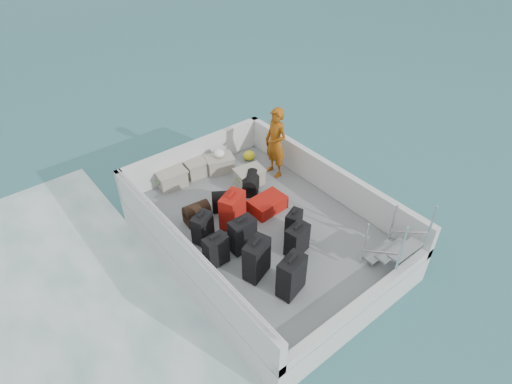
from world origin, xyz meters
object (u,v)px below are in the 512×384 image
at_px(suitcase_4, 242,235).
at_px(crate_0, 172,179).
at_px(crate_3, 249,177).
at_px(suitcase_8, 267,204).
at_px(suitcase_5, 233,210).
at_px(suitcase_0, 257,259).
at_px(crate_2, 220,164).
at_px(suitcase_6, 297,240).
at_px(suitcase_7, 294,223).
at_px(suitcase_1, 216,251).
at_px(suitcase_2, 203,228).
at_px(passenger, 276,143).
at_px(crate_1, 198,168).
at_px(suitcase_3, 291,276).

distance_m(suitcase_4, crate_0, 2.46).
bearing_deg(crate_3, suitcase_8, -105.96).
height_order(suitcase_5, crate_3, suitcase_5).
relative_size(suitcase_0, crate_2, 1.30).
height_order(suitcase_4, suitcase_5, suitcase_5).
bearing_deg(crate_2, suitcase_6, -97.74).
xyz_separation_m(suitcase_0, suitcase_7, (1.16, 0.35, -0.12)).
xyz_separation_m(suitcase_1, crate_2, (1.65, 2.26, -0.13)).
bearing_deg(suitcase_7, suitcase_2, 125.02).
bearing_deg(passenger, crate_1, -127.02).
bearing_deg(passenger, suitcase_8, -47.04).
distance_m(suitcase_2, suitcase_8, 1.48).
bearing_deg(suitcase_2, suitcase_1, -126.50).
height_order(suitcase_5, passenger, passenger).
height_order(crate_2, passenger, passenger).
relative_size(suitcase_3, suitcase_4, 1.08).
bearing_deg(suitcase_5, suitcase_2, 154.09).
height_order(crate_0, passenger, passenger).
xyz_separation_m(suitcase_0, suitcase_3, (0.20, -0.63, -0.01)).
bearing_deg(suitcase_8, suitcase_1, 105.78).
bearing_deg(crate_0, suitcase_5, -81.30).
relative_size(suitcase_7, suitcase_8, 0.71).
distance_m(suitcase_5, crate_3, 1.36).
height_order(suitcase_7, passenger, passenger).
bearing_deg(suitcase_4, suitcase_6, -43.78).
height_order(suitcase_1, suitcase_5, suitcase_5).
bearing_deg(crate_0, suitcase_4, -89.40).
bearing_deg(crate_2, suitcase_0, -113.74).
relative_size(suitcase_4, suitcase_7, 1.33).
height_order(suitcase_7, crate_2, suitcase_7).
bearing_deg(suitcase_7, crate_2, 65.76).
bearing_deg(suitcase_5, suitcase_6, -96.42).
distance_m(suitcase_3, crate_1, 3.76).
distance_m(suitcase_2, suitcase_4, 0.77).
bearing_deg(suitcase_1, suitcase_5, 37.24).
relative_size(suitcase_2, crate_2, 1.01).
xyz_separation_m(crate_2, passenger, (0.90, -0.84, 0.62)).
bearing_deg(suitcase_2, suitcase_7, -56.80).
bearing_deg(suitcase_3, suitcase_6, 26.16).
distance_m(suitcase_6, crate_3, 2.23).
xyz_separation_m(crate_2, crate_3, (0.22, -0.80, -0.00)).
bearing_deg(crate_1, suitcase_4, -104.74).
distance_m(crate_1, passenger, 1.81).
height_order(suitcase_2, suitcase_7, suitcase_2).
distance_m(suitcase_0, crate_0, 3.08).
relative_size(crate_1, passenger, 0.35).
height_order(suitcase_3, passenger, passenger).
distance_m(suitcase_1, crate_2, 2.81).
distance_m(suitcase_4, passenger, 2.49).
relative_size(suitcase_3, suitcase_6, 1.21).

